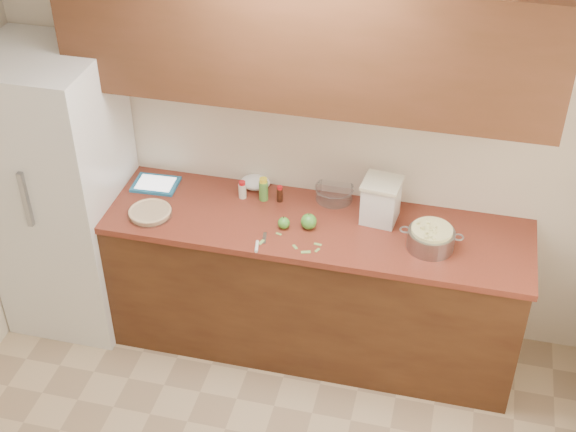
% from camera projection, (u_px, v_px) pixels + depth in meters
% --- Properties ---
extents(room_shell, '(3.60, 3.60, 3.60)m').
position_uv_depth(room_shell, '(214.00, 360.00, 3.15)').
color(room_shell, tan).
rests_on(room_shell, ground).
extents(counter_run, '(2.64, 0.68, 0.92)m').
position_uv_depth(counter_run, '(297.00, 282.00, 4.81)').
color(counter_run, '#4E2C15').
rests_on(counter_run, ground).
extents(upper_cabinets, '(2.60, 0.34, 0.70)m').
position_uv_depth(upper_cabinets, '(306.00, 39.00, 4.05)').
color(upper_cabinets, '#512A19').
rests_on(upper_cabinets, room_shell).
extents(fridge, '(0.70, 0.70, 1.80)m').
position_uv_depth(fridge, '(62.00, 193.00, 4.79)').
color(fridge, silver).
rests_on(fridge, ground).
extents(pie, '(0.25, 0.25, 0.04)m').
position_uv_depth(pie, '(150.00, 213.00, 4.56)').
color(pie, silver).
rests_on(pie, counter_run).
extents(colander, '(0.34, 0.25, 0.13)m').
position_uv_depth(colander, '(431.00, 238.00, 4.30)').
color(colander, gray).
rests_on(colander, counter_run).
extents(flour_canister, '(0.23, 0.23, 0.25)m').
position_uv_depth(flour_canister, '(381.00, 200.00, 4.47)').
color(flour_canister, silver).
rests_on(flour_canister, counter_run).
extents(tablet, '(0.27, 0.21, 0.02)m').
position_uv_depth(tablet, '(156.00, 184.00, 4.82)').
color(tablet, teal).
rests_on(tablet, counter_run).
extents(paring_knife, '(0.05, 0.19, 0.02)m').
position_uv_depth(paring_knife, '(258.00, 245.00, 4.34)').
color(paring_knife, gray).
rests_on(paring_knife, counter_run).
extents(lemon_bottle, '(0.05, 0.05, 0.15)m').
position_uv_depth(lemon_bottle, '(263.00, 189.00, 4.66)').
color(lemon_bottle, '#4C8C38').
rests_on(lemon_bottle, counter_run).
extents(cinnamon_shaker, '(0.04, 0.04, 0.11)m').
position_uv_depth(cinnamon_shaker, '(242.00, 190.00, 4.69)').
color(cinnamon_shaker, beige).
rests_on(cinnamon_shaker, counter_run).
extents(vanilla_bottle, '(0.04, 0.04, 0.10)m').
position_uv_depth(vanilla_bottle, '(280.00, 194.00, 4.66)').
color(vanilla_bottle, black).
rests_on(vanilla_bottle, counter_run).
extents(mixing_bowl, '(0.23, 0.23, 0.09)m').
position_uv_depth(mixing_bowl, '(334.00, 192.00, 4.68)').
color(mixing_bowl, silver).
rests_on(mixing_bowl, counter_run).
extents(paper_towel, '(0.22, 0.20, 0.07)m').
position_uv_depth(paper_towel, '(255.00, 182.00, 4.78)').
color(paper_towel, white).
rests_on(paper_towel, counter_run).
extents(apple_left, '(0.07, 0.07, 0.08)m').
position_uv_depth(apple_left, '(284.00, 223.00, 4.46)').
color(apple_left, '#46922F').
rests_on(apple_left, counter_run).
extents(apple_center, '(0.09, 0.09, 0.10)m').
position_uv_depth(apple_center, '(309.00, 221.00, 4.45)').
color(apple_center, '#46922F').
rests_on(apple_center, counter_run).
extents(peel_a, '(0.04, 0.04, 0.00)m').
position_uv_depth(peel_a, '(295.00, 247.00, 4.34)').
color(peel_a, '#7CAB53').
rests_on(peel_a, counter_run).
extents(peel_b, '(0.06, 0.04, 0.00)m').
position_uv_depth(peel_b, '(306.00, 252.00, 4.30)').
color(peel_b, '#7CAB53').
rests_on(peel_b, counter_run).
extents(peel_c, '(0.03, 0.04, 0.00)m').
position_uv_depth(peel_c, '(317.00, 250.00, 4.32)').
color(peel_c, '#7CAB53').
rests_on(peel_c, counter_run).
extents(peel_d, '(0.03, 0.05, 0.00)m').
position_uv_depth(peel_d, '(261.00, 242.00, 4.37)').
color(peel_d, '#7CAB53').
rests_on(peel_d, counter_run).
extents(peel_e, '(0.04, 0.02, 0.00)m').
position_uv_depth(peel_e, '(279.00, 234.00, 4.43)').
color(peel_e, '#7CAB53').
rests_on(peel_e, counter_run).
extents(peel_f, '(0.04, 0.02, 0.00)m').
position_uv_depth(peel_f, '(318.00, 244.00, 4.36)').
color(peel_f, '#7CAB53').
rests_on(peel_f, counter_run).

